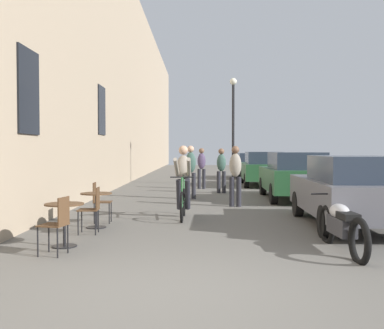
# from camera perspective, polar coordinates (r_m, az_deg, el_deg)

# --- Properties ---
(ground_plane) EXTENTS (88.00, 88.00, 0.00)m
(ground_plane) POSITION_cam_1_polar(r_m,az_deg,el_deg) (5.30, -1.38, -15.76)
(ground_plane) COLOR #5B5954
(building_facade_left) EXTENTS (0.54, 68.00, 10.28)m
(building_facade_left) POSITION_cam_1_polar(r_m,az_deg,el_deg) (19.71, -10.15, 12.12)
(building_facade_left) COLOR tan
(building_facade_left) RESTS_ON ground_plane
(cafe_table_near) EXTENTS (0.64, 0.64, 0.72)m
(cafe_table_near) POSITION_cam_1_polar(r_m,az_deg,el_deg) (7.87, -15.67, -6.14)
(cafe_table_near) COLOR black
(cafe_table_near) RESTS_ON ground_plane
(cafe_chair_near_toward_street) EXTENTS (0.45, 0.45, 0.89)m
(cafe_chair_near_toward_street) POSITION_cam_1_polar(r_m,az_deg,el_deg) (7.27, -16.47, -6.83)
(cafe_chair_near_toward_street) COLOR black
(cafe_chair_near_toward_street) RESTS_ON ground_plane
(cafe_table_mid) EXTENTS (0.64, 0.64, 0.72)m
(cafe_table_mid) POSITION_cam_1_polar(r_m,az_deg,el_deg) (9.62, -11.88, -4.68)
(cafe_table_mid) COLOR black
(cafe_table_mid) RESTS_ON ground_plane
(cafe_chair_mid_toward_street) EXTENTS (0.40, 0.40, 0.89)m
(cafe_chair_mid_toward_street) POSITION_cam_1_polar(r_m,az_deg,el_deg) (8.95, -12.35, -5.19)
(cafe_chair_mid_toward_street) COLOR black
(cafe_chair_mid_toward_street) RESTS_ON ground_plane
(cafe_chair_mid_toward_wall) EXTENTS (0.40, 0.40, 0.89)m
(cafe_chair_mid_toward_wall) POSITION_cam_1_polar(r_m,az_deg,el_deg) (10.25, -11.51, -4.29)
(cafe_chair_mid_toward_wall) COLOR black
(cafe_chair_mid_toward_wall) RESTS_ON ground_plane
(cyclist_on_bicycle) EXTENTS (0.52, 1.76, 1.74)m
(cyclist_on_bicycle) POSITION_cam_1_polar(r_m,az_deg,el_deg) (10.75, -1.11, -2.41)
(cyclist_on_bicycle) COLOR black
(cyclist_on_bicycle) RESTS_ON ground_plane
(pedestrian_near) EXTENTS (0.37, 0.29, 1.72)m
(pedestrian_near) POSITION_cam_1_polar(r_m,az_deg,el_deg) (12.96, 5.43, -0.99)
(pedestrian_near) COLOR #26262D
(pedestrian_near) RESTS_ON ground_plane
(pedestrian_mid) EXTENTS (0.35, 0.26, 1.75)m
(pedestrian_mid) POSITION_cam_1_polar(r_m,az_deg,el_deg) (14.92, -0.17, -0.56)
(pedestrian_mid) COLOR #26262D
(pedestrian_mid) RESTS_ON ground_plane
(pedestrian_far) EXTENTS (0.37, 0.28, 1.67)m
(pedestrian_far) POSITION_cam_1_polar(r_m,az_deg,el_deg) (17.00, 3.68, -0.43)
(pedestrian_far) COLOR #26262D
(pedestrian_far) RESTS_ON ground_plane
(pedestrian_furthest) EXTENTS (0.38, 0.30, 1.69)m
(pedestrian_furthest) POSITION_cam_1_polar(r_m,az_deg,el_deg) (18.84, 1.20, -0.18)
(pedestrian_furthest) COLOR #26262D
(pedestrian_furthest) RESTS_ON ground_plane
(street_lamp) EXTENTS (0.32, 0.32, 4.90)m
(street_lamp) POSITION_cam_1_polar(r_m,az_deg,el_deg) (21.08, 5.17, 5.90)
(street_lamp) COLOR black
(street_lamp) RESTS_ON ground_plane
(parked_car_nearest) EXTENTS (1.89, 4.23, 1.48)m
(parked_car_nearest) POSITION_cam_1_polar(r_m,az_deg,el_deg) (10.04, 19.07, -3.04)
(parked_car_nearest) COLOR #595960
(parked_car_nearest) RESTS_ON ground_plane
(parked_car_second) EXTENTS (1.93, 4.37, 1.53)m
(parked_car_second) POSITION_cam_1_polar(r_m,az_deg,el_deg) (15.10, 12.58, -1.30)
(parked_car_second) COLOR #23512D
(parked_car_second) RESTS_ON ground_plane
(parked_car_third) EXTENTS (1.95, 4.36, 1.53)m
(parked_car_third) POSITION_cam_1_polar(r_m,az_deg,el_deg) (20.77, 8.81, -0.45)
(parked_car_third) COLOR #23512D
(parked_car_third) RESTS_ON ground_plane
(parked_car_fourth) EXTENTS (1.75, 4.06, 1.44)m
(parked_car_fourth) POSITION_cam_1_polar(r_m,az_deg,el_deg) (26.05, 7.19, -0.09)
(parked_car_fourth) COLOR black
(parked_car_fourth) RESTS_ON ground_plane
(parked_motorcycle) EXTENTS (0.62, 2.15, 0.92)m
(parked_motorcycle) POSITION_cam_1_polar(r_m,az_deg,el_deg) (7.62, 18.23, -7.31)
(parked_motorcycle) COLOR black
(parked_motorcycle) RESTS_ON ground_plane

